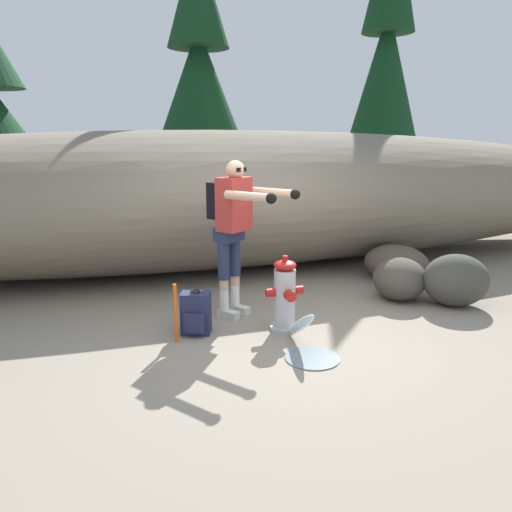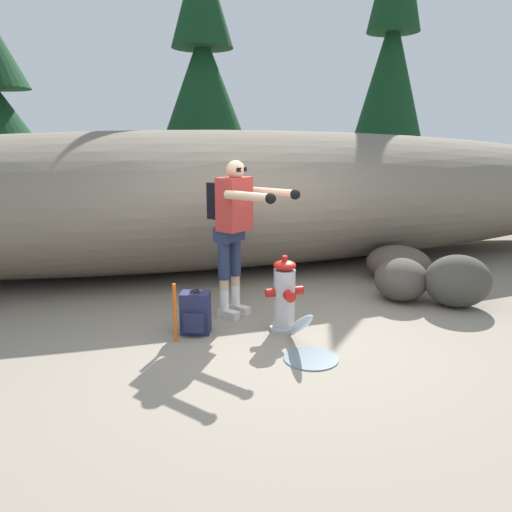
# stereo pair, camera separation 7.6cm
# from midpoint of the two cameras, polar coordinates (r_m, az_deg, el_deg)

# --- Properties ---
(ground_plane) EXTENTS (56.00, 56.00, 0.04)m
(ground_plane) POSITION_cam_midpoint_polar(r_m,az_deg,el_deg) (5.14, 2.84, -9.53)
(ground_plane) COLOR gray
(dirt_embankment) EXTENTS (17.16, 3.20, 2.10)m
(dirt_embankment) POSITION_cam_midpoint_polar(r_m,az_deg,el_deg) (7.78, -4.89, 6.57)
(dirt_embankment) COLOR #756B5B
(dirt_embankment) RESTS_ON ground_plane
(fire_hydrant) EXTENTS (0.41, 0.36, 0.81)m
(fire_hydrant) POSITION_cam_midpoint_polar(r_m,az_deg,el_deg) (5.20, 2.92, -4.64)
(fire_hydrant) COLOR #B2B2B7
(fire_hydrant) RESTS_ON ground_plane
(hydrant_water_jet) EXTENTS (0.51, 0.88, 0.48)m
(hydrant_water_jet) POSITION_cam_midpoint_polar(r_m,az_deg,el_deg) (4.80, 5.14, -9.03)
(hydrant_water_jet) COLOR silver
(hydrant_water_jet) RESTS_ON ground_plane
(utility_worker) EXTENTS (0.89, 1.01, 1.76)m
(utility_worker) POSITION_cam_midpoint_polar(r_m,az_deg,el_deg) (5.42, -3.00, 4.27)
(utility_worker) COLOR beige
(utility_worker) RESTS_ON ground_plane
(spare_backpack) EXTENTS (0.35, 0.34, 0.47)m
(spare_backpack) POSITION_cam_midpoint_polar(r_m,az_deg,el_deg) (5.18, -7.39, -6.62)
(spare_backpack) COLOR #23284C
(spare_backpack) RESTS_ON ground_plane
(boulder_large) EXTENTS (1.16, 1.19, 0.51)m
(boulder_large) POSITION_cam_midpoint_polar(r_m,az_deg,el_deg) (7.27, 15.61, -0.77)
(boulder_large) COLOR #4C4437
(boulder_large) RESTS_ON ground_plane
(boulder_mid) EXTENTS (0.95, 0.86, 0.64)m
(boulder_mid) POSITION_cam_midpoint_polar(r_m,az_deg,el_deg) (6.39, 21.79, -2.62)
(boulder_mid) COLOR #413F39
(boulder_mid) RESTS_ON ground_plane
(boulder_small) EXTENTS (0.90, 0.92, 0.53)m
(boulder_small) POSITION_cam_midpoint_polar(r_m,az_deg,el_deg) (6.44, 15.93, -2.54)
(boulder_small) COLOR #49413B
(boulder_small) RESTS_ON ground_plane
(pine_tree_left) EXTENTS (1.87, 1.87, 5.70)m
(pine_tree_left) POSITION_cam_midpoint_polar(r_m,az_deg,el_deg) (10.45, -6.84, 20.89)
(pine_tree_left) COLOR #47331E
(pine_tree_left) RESTS_ON ground_plane
(pine_tree_center) EXTENTS (1.90, 1.90, 7.29)m
(pine_tree_center) POSITION_cam_midpoint_polar(r_m,az_deg,el_deg) (12.93, 14.69, 21.54)
(pine_tree_center) COLOR #47331E
(pine_tree_center) RESTS_ON ground_plane
(survey_stake) EXTENTS (0.04, 0.04, 0.60)m
(survey_stake) POSITION_cam_midpoint_polar(r_m,az_deg,el_deg) (4.98, -9.71, -6.53)
(survey_stake) COLOR #E55914
(survey_stake) RESTS_ON ground_plane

